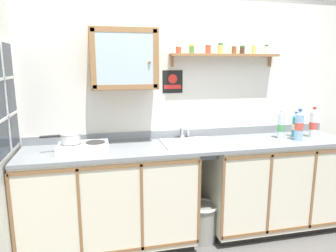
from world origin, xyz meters
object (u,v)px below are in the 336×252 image
at_px(saucepan, 70,138).
at_px(warning_sign, 173,82).
at_px(bottle_detergent_teal_0, 296,126).
at_px(hot_plate_stove, 83,147).
at_px(bottle_water_blue_4, 299,126).
at_px(wall_cabinet, 124,59).
at_px(bottle_water_clear_3, 281,125).
at_px(bottle_opaque_white_2, 313,124).
at_px(bottle_juice_amber_1, 300,126).
at_px(sink, 189,145).
at_px(trash_bin, 202,221).

xyz_separation_m(saucepan, warning_sign, (0.96, 0.28, 0.44)).
height_order(saucepan, bottle_detergent_teal_0, bottle_detergent_teal_0).
bearing_deg(bottle_detergent_teal_0, hot_plate_stove, -178.45).
bearing_deg(warning_sign, bottle_water_blue_4, -17.71).
bearing_deg(wall_cabinet, bottle_detergent_teal_0, -3.71).
distance_m(bottle_detergent_teal_0, bottle_water_clear_3, 0.18).
relative_size(bottle_opaque_white_2, bottle_water_clear_3, 1.05).
bearing_deg(bottle_water_clear_3, bottle_juice_amber_1, 16.17).
height_order(bottle_juice_amber_1, bottle_water_blue_4, bottle_water_blue_4).
bearing_deg(bottle_water_blue_4, wall_cabinet, 171.61).
xyz_separation_m(hot_plate_stove, bottle_water_blue_4, (2.03, -0.08, 0.11)).
relative_size(saucepan, warning_sign, 1.50).
bearing_deg(saucepan, bottle_water_blue_4, -2.61).
bearing_deg(bottle_detergent_teal_0, bottle_water_clear_3, -174.42).
distance_m(hot_plate_stove, saucepan, 0.14).
height_order(bottle_opaque_white_2, bottle_water_clear_3, bottle_opaque_white_2).
bearing_deg(bottle_water_clear_3, bottle_water_blue_4, -44.03).
distance_m(wall_cabinet, warning_sign, 0.54).
bearing_deg(bottle_water_clear_3, wall_cabinet, 175.23).
relative_size(bottle_water_clear_3, wall_cabinet, 0.50).
height_order(hot_plate_stove, wall_cabinet, wall_cabinet).
bearing_deg(bottle_opaque_white_2, bottle_water_clear_3, 175.19).
bearing_deg(bottle_detergent_teal_0, wall_cabinet, 176.29).
xyz_separation_m(saucepan, bottle_water_blue_4, (2.13, -0.10, 0.03)).
relative_size(bottle_detergent_teal_0, warning_sign, 1.19).
xyz_separation_m(sink, bottle_water_clear_3, (0.95, -0.02, 0.15)).
bearing_deg(warning_sign, wall_cabinet, -164.78).
bearing_deg(sink, bottle_detergent_teal_0, 0.01).
height_order(saucepan, bottle_water_blue_4, bottle_water_blue_4).
height_order(sink, bottle_detergent_teal_0, sink).
distance_m(hot_plate_stove, wall_cabinet, 0.85).
bearing_deg(sink, bottle_juice_amber_1, 2.91).
height_order(hot_plate_stove, warning_sign, warning_sign).
bearing_deg(wall_cabinet, hot_plate_stove, -156.16).
xyz_separation_m(bottle_water_clear_3, warning_sign, (-1.05, 0.26, 0.43)).
height_order(bottle_water_clear_3, trash_bin, bottle_water_clear_3).
height_order(bottle_juice_amber_1, trash_bin, bottle_juice_amber_1).
relative_size(bottle_detergent_teal_0, bottle_opaque_white_2, 0.84).
bearing_deg(wall_cabinet, saucepan, -163.24).
xyz_separation_m(saucepan, trash_bin, (1.18, -0.08, -0.87)).
xyz_separation_m(sink, warning_sign, (-0.10, 0.24, 0.58)).
xyz_separation_m(hot_plate_stove, trash_bin, (1.07, -0.06, -0.79)).
distance_m(saucepan, trash_bin, 1.47).
bearing_deg(bottle_opaque_white_2, warning_sign, 168.36).
relative_size(bottle_juice_amber_1, bottle_opaque_white_2, 0.68).
bearing_deg(bottle_opaque_white_2, wall_cabinet, 175.22).
relative_size(saucepan, bottle_juice_amber_1, 1.56).
bearing_deg(hot_plate_stove, bottle_detergent_teal_0, 1.55).
height_order(hot_plate_stove, bottle_water_blue_4, bottle_water_blue_4).
xyz_separation_m(sink, saucepan, (-1.07, -0.04, 0.14)).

